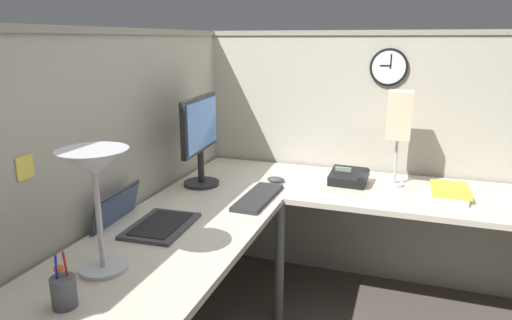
% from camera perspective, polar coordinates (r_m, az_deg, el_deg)
% --- Properties ---
extents(cubicle_wall_back, '(2.57, 0.12, 1.58)m').
position_cam_1_polar(cubicle_wall_back, '(2.21, -18.93, -5.28)').
color(cubicle_wall_back, '#A8A393').
rests_on(cubicle_wall_back, ground).
extents(cubicle_wall_right, '(0.12, 2.37, 1.58)m').
position_cam_1_polar(cubicle_wall_right, '(2.95, 14.92, 0.11)').
color(cubicle_wall_right, '#A8A393').
rests_on(cubicle_wall_right, ground).
extents(desk, '(2.35, 2.15, 0.73)m').
position_cam_1_polar(desk, '(2.08, 6.32, -10.58)').
color(desk, beige).
rests_on(desk, ground).
extents(monitor, '(0.46, 0.20, 0.50)m').
position_cam_1_polar(monitor, '(2.50, -7.07, 3.25)').
color(monitor, '#232326').
rests_on(monitor, desk).
extents(laptop, '(0.36, 0.40, 0.22)m').
position_cam_1_polar(laptop, '(2.08, -14.31, -7.36)').
color(laptop, '#38383D').
rests_on(laptop, desk).
extents(keyboard, '(0.43, 0.15, 0.02)m').
position_cam_1_polar(keyboard, '(2.33, 0.28, -4.73)').
color(keyboard, '#232326').
rests_on(keyboard, desk).
extents(computer_mouse, '(0.06, 0.10, 0.03)m').
position_cam_1_polar(computer_mouse, '(2.60, 2.53, -2.48)').
color(computer_mouse, '#38383D').
rests_on(computer_mouse, desk).
extents(desk_lamp_dome, '(0.24, 0.24, 0.44)m').
position_cam_1_polar(desk_lamp_dome, '(1.62, -19.76, -1.53)').
color(desk_lamp_dome, '#B7BABF').
rests_on(desk_lamp_dome, desk).
extents(pen_cup, '(0.08, 0.08, 0.18)m').
position_cam_1_polar(pen_cup, '(1.56, -23.14, -15.02)').
color(pen_cup, '#4C4C51').
rests_on(pen_cup, desk).
extents(office_phone, '(0.20, 0.22, 0.11)m').
position_cam_1_polar(office_phone, '(2.61, 11.76, -2.21)').
color(office_phone, black).
rests_on(office_phone, desk).
extents(book_stack, '(0.30, 0.24, 0.04)m').
position_cam_1_polar(book_stack, '(2.58, 23.21, -3.76)').
color(book_stack, silver).
rests_on(book_stack, desk).
extents(desk_lamp_paper, '(0.13, 0.13, 0.53)m').
position_cam_1_polar(desk_lamp_paper, '(2.58, 17.66, 5.09)').
color(desk_lamp_paper, '#B7BABF').
rests_on(desk_lamp_paper, desk).
extents(wall_clock, '(0.04, 0.22, 0.22)m').
position_cam_1_polar(wall_clock, '(2.81, 16.46, 11.19)').
color(wall_clock, black).
extents(pinned_note_leftmost, '(0.07, 0.00, 0.08)m').
position_cam_1_polar(pinned_note_leftmost, '(1.77, -27.19, -0.86)').
color(pinned_note_leftmost, '#EAD84C').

